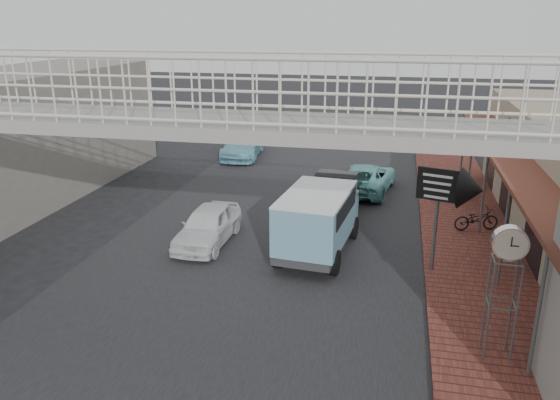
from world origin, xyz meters
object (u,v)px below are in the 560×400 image
at_px(angkot_van, 318,214).
at_px(dark_sedan, 334,194).
at_px(angkot_far, 243,144).
at_px(white_hatchback, 208,225).
at_px(arrow_sign, 468,190).
at_px(motorcycle_far, 453,185).
at_px(angkot_curb, 367,178).
at_px(motorcycle_near, 476,219).
at_px(street_clock, 509,249).

bearing_deg(angkot_van, dark_sedan, 95.32).
xyz_separation_m(angkot_far, angkot_van, (5.78, -11.74, 0.64)).
height_order(white_hatchback, arrow_sign, arrow_sign).
height_order(angkot_van, motorcycle_far, angkot_van).
relative_size(dark_sedan, arrow_sign, 1.42).
bearing_deg(white_hatchback, angkot_far, 101.61).
bearing_deg(dark_sedan, white_hatchback, -125.90).
xyz_separation_m(angkot_curb, arrow_sign, (3.08, -7.76, 2.01)).
xyz_separation_m(angkot_curb, motorcycle_near, (3.96, -4.03, -0.08)).
height_order(angkot_van, motorcycle_near, angkot_van).
relative_size(angkot_van, motorcycle_near, 2.81).
xyz_separation_m(motorcycle_near, street_clock, (-0.46, -7.54, 2.02)).
distance_m(angkot_curb, motorcycle_far, 3.51).
bearing_deg(white_hatchback, angkot_curb, 56.78).
bearing_deg(motorcycle_far, angkot_far, 67.97).
relative_size(white_hatchback, street_clock, 1.22).
xyz_separation_m(motorcycle_far, arrow_sign, (-0.38, -7.23, 1.94)).
distance_m(motorcycle_far, street_clock, 11.19).
relative_size(dark_sedan, angkot_far, 0.98).
distance_m(angkot_curb, angkot_far, 8.39).
bearing_deg(motorcycle_near, white_hatchback, 90.06).
relative_size(angkot_curb, angkot_far, 0.94).
height_order(white_hatchback, angkot_curb, white_hatchback).
bearing_deg(street_clock, motorcycle_near, 87.05).
xyz_separation_m(angkot_far, street_clock, (10.33, -16.44, 1.88)).
distance_m(angkot_far, angkot_van, 13.10).
relative_size(dark_sedan, motorcycle_near, 2.86).
distance_m(motorcycle_near, street_clock, 7.82).
xyz_separation_m(angkot_van, street_clock, (4.55, -4.71, 1.24)).
xyz_separation_m(motorcycle_near, motorcycle_far, (-0.49, 3.49, 0.15)).
bearing_deg(arrow_sign, angkot_curb, 128.83).
height_order(dark_sedan, motorcycle_near, dark_sedan).
distance_m(dark_sedan, street_clock, 9.88).
bearing_deg(dark_sedan, angkot_van, -83.03).
distance_m(motorcycle_far, arrow_sign, 7.49).
bearing_deg(angkot_curb, white_hatchback, 63.58).
distance_m(dark_sedan, arrow_sign, 6.59).
xyz_separation_m(white_hatchback, motorcycle_far, (8.10, 6.28, 0.05)).
distance_m(dark_sedan, motorcycle_near, 5.11).
relative_size(angkot_curb, motorcycle_far, 2.28).
relative_size(angkot_van, street_clock, 1.47).
height_order(motorcycle_far, arrow_sign, arrow_sign).
height_order(white_hatchback, motorcycle_far, white_hatchback).
xyz_separation_m(angkot_far, motorcycle_far, (10.29, -5.41, 0.01)).
relative_size(dark_sedan, street_clock, 1.49).
bearing_deg(angkot_curb, arrow_sign, 119.45).
height_order(white_hatchback, street_clock, street_clock).
height_order(angkot_curb, street_clock, street_clock).
bearing_deg(motorcycle_near, angkot_far, 32.51).
bearing_deg(angkot_far, angkot_curb, -40.82).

